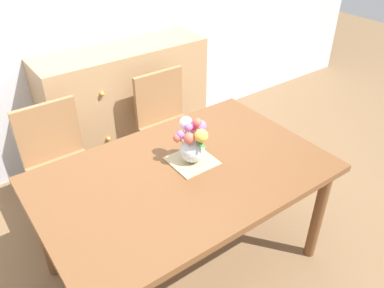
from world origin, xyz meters
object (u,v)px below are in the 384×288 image
(dresser, at_px, (127,104))
(dining_table, at_px, (184,184))
(chair_left, at_px, (59,160))
(flower_vase, at_px, (193,141))
(chair_right, at_px, (167,121))

(dresser, bearing_deg, dining_table, -103.88)
(chair_left, height_order, flower_vase, flower_vase)
(chair_left, height_order, dresser, dresser)
(dresser, relative_size, flower_vase, 5.45)
(dining_table, height_order, chair_left, chair_left)
(dining_table, distance_m, dresser, 1.38)
(dining_table, bearing_deg, chair_left, 117.19)
(dresser, bearing_deg, flower_vase, -100.16)
(chair_right, bearing_deg, flower_vase, 67.06)
(dining_table, xyz_separation_m, chair_right, (0.44, 0.85, -0.15))
(chair_left, xyz_separation_m, flower_vase, (0.54, -0.80, 0.37))
(dresser, bearing_deg, chair_left, -148.21)
(flower_vase, bearing_deg, dining_table, -152.25)
(chair_right, height_order, dresser, dresser)
(dining_table, distance_m, chair_right, 0.97)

